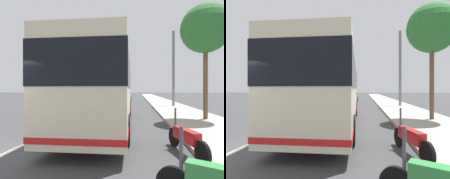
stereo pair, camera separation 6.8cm
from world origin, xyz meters
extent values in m
cube|color=#9E998E|center=(10.00, -7.06, 0.07)|extent=(110.00, 3.60, 0.14)
cube|color=silver|center=(10.00, 0.00, 0.00)|extent=(110.00, 0.16, 0.01)
cube|color=beige|center=(4.96, -2.11, 1.90)|extent=(10.86, 2.76, 3.10)
cube|color=black|center=(4.96, -2.11, 2.46)|extent=(10.90, 2.80, 1.14)
cube|color=red|center=(4.96, -2.11, 0.60)|extent=(10.89, 2.79, 0.16)
cylinder|color=black|center=(8.37, -0.88, 0.50)|extent=(1.01, 0.33, 1.00)
cylinder|color=black|center=(8.44, -3.12, 0.50)|extent=(1.01, 0.33, 1.00)
cylinder|color=black|center=(1.47, -1.09, 0.50)|extent=(1.01, 0.33, 1.00)
cylinder|color=black|center=(1.54, -3.33, 0.50)|extent=(1.01, 0.33, 1.00)
cylinder|color=#4C4C51|center=(-1.53, -4.40, 0.89)|extent=(0.06, 0.06, 0.70)
cylinder|color=black|center=(1.57, -4.87, 0.30)|extent=(0.59, 0.23, 0.59)
cylinder|color=black|center=(0.10, -5.25, 0.30)|extent=(0.59, 0.23, 0.59)
cube|color=red|center=(0.83, -5.06, 0.55)|extent=(1.17, 0.52, 0.33)
cylinder|color=#4C4C51|center=(1.46, -4.89, 0.90)|extent=(0.06, 0.06, 0.70)
cube|color=red|center=(17.31, 2.60, 0.55)|extent=(3.91, 1.79, 0.74)
cube|color=black|center=(17.61, 2.60, 1.17)|extent=(1.90, 1.64, 0.50)
cylinder|color=black|center=(16.03, 1.79, 0.32)|extent=(0.64, 0.22, 0.64)
cylinder|color=black|center=(16.02, 3.40, 0.32)|extent=(0.64, 0.22, 0.64)
cylinder|color=black|center=(18.61, 1.80, 0.32)|extent=(0.64, 0.22, 0.64)
cylinder|color=black|center=(18.60, 3.41, 0.32)|extent=(0.64, 0.22, 0.64)
cube|color=#2D7238|center=(24.90, -1.84, 0.55)|extent=(4.14, 1.81, 0.75)
cube|color=black|center=(24.66, -1.84, 1.17)|extent=(2.05, 1.65, 0.49)
cylinder|color=black|center=(26.25, -1.02, 0.32)|extent=(0.64, 0.23, 0.64)
cylinder|color=black|center=(26.27, -2.63, 0.32)|extent=(0.64, 0.23, 0.64)
cylinder|color=black|center=(23.53, -1.05, 0.32)|extent=(0.64, 0.23, 0.64)
cylinder|color=black|center=(23.54, -2.66, 0.32)|extent=(0.64, 0.23, 0.64)
cylinder|color=brown|center=(6.68, -7.58, 2.24)|extent=(0.25, 0.25, 4.48)
sphere|color=#286B2D|center=(6.68, -7.58, 5.31)|extent=(2.77, 2.77, 2.77)
cylinder|color=slate|center=(15.66, -7.48, 3.99)|extent=(0.27, 0.27, 7.97)
camera|label=1|loc=(-4.58, -3.71, 1.82)|focal=29.91mm
camera|label=2|loc=(-4.57, -3.78, 1.82)|focal=29.91mm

